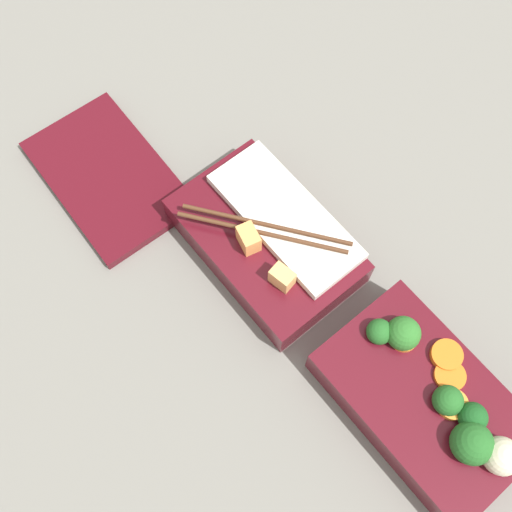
% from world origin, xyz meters
% --- Properties ---
extents(ground_plane, '(3.00, 3.00, 0.00)m').
position_xyz_m(ground_plane, '(0.00, 0.00, 0.00)').
color(ground_plane, slate).
extents(bento_tray_vegetable, '(0.22, 0.14, 0.08)m').
position_xyz_m(bento_tray_vegetable, '(-0.12, -0.02, 0.03)').
color(bento_tray_vegetable, '#510F19').
rests_on(bento_tray_vegetable, ground_plane).
extents(bento_tray_rice, '(0.22, 0.14, 0.07)m').
position_xyz_m(bento_tray_rice, '(0.13, -0.01, 0.03)').
color(bento_tray_rice, '#510F19').
rests_on(bento_tray_rice, ground_plane).
extents(bento_lid, '(0.22, 0.14, 0.01)m').
position_xyz_m(bento_lid, '(0.33, 0.08, 0.01)').
color(bento_lid, '#510F19').
rests_on(bento_lid, ground_plane).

